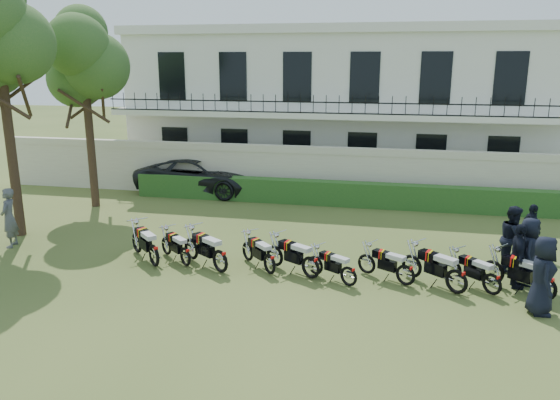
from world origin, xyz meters
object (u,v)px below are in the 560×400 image
Objects in this scene: motorcycle_4 at (311,262)px; inspector at (9,218)px; motorcycle_1 at (185,252)px; motorcycle_9 at (545,282)px; motorcycle_6 at (406,270)px; tree_west_near at (84,59)px; motorcycle_8 at (493,279)px; motorcycle_5 at (349,272)px; motorcycle_7 at (457,276)px; motorcycle_2 at (220,256)px; officer_5 at (531,229)px; officer_2 at (518,256)px; motorcycle_3 at (270,259)px; motorcycle_0 at (154,250)px; officer_0 at (542,275)px; officer_3 at (528,251)px; officer_4 at (513,238)px; suv at (199,175)px.

inspector reaches higher than motorcycle_4.
motorcycle_1 is 0.86× the size of motorcycle_9.
tree_west_near is at bearing 95.28° from motorcycle_6.
tree_west_near is at bearing 111.10° from motorcycle_8.
motorcycle_5 is 0.89× the size of motorcycle_7.
officer_5 is (8.89, 3.56, 0.27)m from motorcycle_2.
motorcycle_4 is 5.43m from officer_2.
motorcycle_7 is at bearing -56.20° from motorcycle_5.
motorcycle_0 is at bearing 137.90° from motorcycle_3.
tree_west_near is 4.13× the size of officer_0.
motorcycle_1 is 0.81× the size of officer_2.
motorcycle_7 is at bearing 141.36° from motorcycle_8.
motorcycle_0 is at bearing 127.29° from motorcycle_7.
motorcycle_3 is at bearing 116.85° from motorcycle_4.
tree_west_near is at bearing 86.41° from officer_3.
inspector is at bearing -90.28° from tree_west_near.
officer_2 is at bearing 74.41° from inspector.
motorcycle_9 is 15.81m from inspector.
officer_4 reaches higher than motorcycle_3.
motorcycle_0 is 9.28m from motorcycle_8.
inspector is at bearing 117.34° from motorcycle_6.
motorcycle_1 is 0.89× the size of officer_5.
motorcycle_8 is 0.78× the size of officer_2.
motorcycle_8 is 1.51m from officer_3.
motorcycle_9 is 0.86× the size of officer_0.
motorcycle_8 is at bearing 124.75° from motorcycle_9.
motorcycle_9 is at bearing 71.67° from inspector.
inspector is (-10.93, 0.97, 0.54)m from motorcycle_5.
motorcycle_5 is at bearing 108.19° from officer_5.
tree_west_near is 17.12m from officer_5.
motorcycle_4 is 5.83m from officer_4.
motorcycle_7 is at bearing -56.20° from motorcycle_2.
motorcycle_0 reaches higher than motorcycle_9.
motorcycle_1 is 0.85× the size of motorcycle_7.
motorcycle_7 is 13.71m from inspector.
motorcycle_5 is 0.77× the size of inspector.
officer_0 is at bearing -68.50° from motorcycle_4.
inspector is at bearing 160.23° from suv.
tree_west_near is at bearing 87.60° from motorcycle_1.
inspector is (-6.16, 0.52, 0.52)m from motorcycle_1.
motorcycle_7 is at bearing -62.62° from motorcycle_4.
motorcycle_1 is 0.80× the size of motorcycle_2.
motorcycle_1 is 0.75× the size of officer_4.
motorcycle_0 is 10.28m from officer_4.
inspector reaches higher than motorcycle_1.
tree_west_near is 7.11m from inspector.
motorcycle_1 is 6.20m from inspector.
motorcycle_8 is at bearing -60.44° from motorcycle_4.
suv reaches higher than motorcycle_3.
motorcycle_2 is 8.31m from officer_4.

